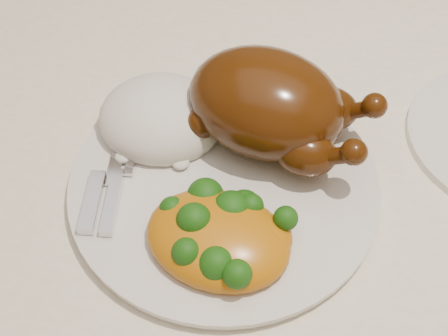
# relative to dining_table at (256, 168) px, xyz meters

# --- Properties ---
(dining_table) EXTENTS (1.60, 0.90, 0.76)m
(dining_table) POSITION_rel_dining_table_xyz_m (0.00, 0.00, 0.00)
(dining_table) COLOR brown
(dining_table) RESTS_ON floor
(tablecloth) EXTENTS (1.73, 1.03, 0.18)m
(tablecloth) POSITION_rel_dining_table_xyz_m (0.00, 0.00, 0.07)
(tablecloth) COLOR white
(tablecloth) RESTS_ON dining_table
(dinner_plate) EXTENTS (0.38, 0.38, 0.01)m
(dinner_plate) POSITION_rel_dining_table_xyz_m (-0.01, -0.11, 0.11)
(dinner_plate) COLOR silver
(dinner_plate) RESTS_ON tablecloth
(roast_chicken) EXTENTS (0.20, 0.14, 0.10)m
(roast_chicken) POSITION_rel_dining_table_xyz_m (0.02, -0.05, 0.16)
(roast_chicken) COLOR #4B2208
(roast_chicken) RESTS_ON dinner_plate
(rice_mound) EXTENTS (0.14, 0.13, 0.07)m
(rice_mound) POSITION_rel_dining_table_xyz_m (-0.09, -0.06, 0.13)
(rice_mound) COLOR white
(rice_mound) RESTS_ON dinner_plate
(mac_and_cheese) EXTENTS (0.14, 0.12, 0.05)m
(mac_and_cheese) POSITION_rel_dining_table_xyz_m (0.00, -0.18, 0.13)
(mac_and_cheese) COLOR orange
(mac_and_cheese) RESTS_ON dinner_plate
(cutlery) EXTENTS (0.05, 0.16, 0.01)m
(cutlery) POSITION_rel_dining_table_xyz_m (-0.11, -0.15, 0.12)
(cutlery) COLOR silver
(cutlery) RESTS_ON dinner_plate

